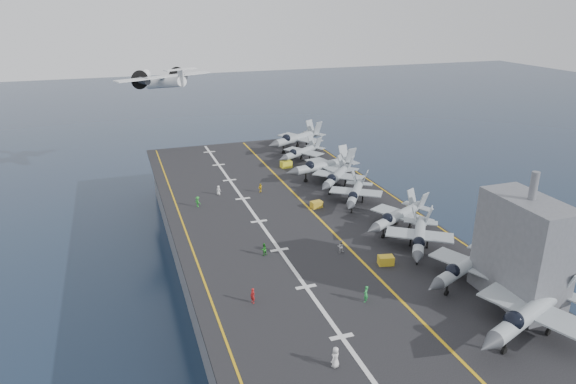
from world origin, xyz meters
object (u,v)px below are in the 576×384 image
object	(u,v)px
island_superstructure	(524,239)
transport_plane	(165,83)
tow_cart_a	(386,260)
fighter_jet_0	(531,311)

from	to	relation	value
island_superstructure	transport_plane	xyz separation A→B (m)	(-28.27, 81.50, 6.33)
island_superstructure	tow_cart_a	bearing A→B (deg)	128.81
tow_cart_a	transport_plane	distance (m)	73.34
fighter_jet_0	transport_plane	world-z (taller)	transport_plane
fighter_jet_0	tow_cart_a	xyz separation A→B (m)	(-6.16, 17.48, -2.20)
tow_cart_a	island_superstructure	bearing A→B (deg)	-51.19
island_superstructure	fighter_jet_0	world-z (taller)	island_superstructure
transport_plane	tow_cart_a	bearing A→B (deg)	-74.94
island_superstructure	fighter_jet_0	xyz separation A→B (m)	(-3.37, -5.64, -4.72)
fighter_jet_0	transport_plane	distance (m)	91.30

